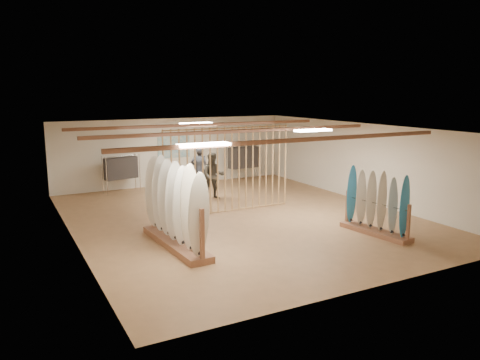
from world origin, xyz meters
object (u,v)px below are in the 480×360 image
rack_right (376,213)px  clothing_rack_a (121,168)px  shopper_a (200,166)px  rack_left (175,217)px  clothing_rack_b (244,157)px  shopper_b (213,173)px

rack_right → clothing_rack_a: size_ratio=1.50×
shopper_a → rack_left: bearing=88.8°
clothing_rack_b → shopper_b: shopper_b is taller
rack_left → shopper_b: (3.11, 4.48, 0.20)m
shopper_b → shopper_a: bearing=112.6°
clothing_rack_b → rack_left: bearing=-133.0°
rack_left → clothing_rack_a: bearing=83.9°
rack_right → clothing_rack_b: size_ratio=1.38×
rack_left → clothing_rack_b: rack_left is taller
rack_left → shopper_a: 6.44m
rack_right → shopper_a: 7.59m
shopper_a → shopper_b: (0.04, -1.18, -0.07)m
rack_right → shopper_a: shopper_a is taller
clothing_rack_b → shopper_b: bearing=-139.9°
shopper_b → rack_right: bearing=-49.9°
clothing_rack_b → shopper_a: 2.98m
clothing_rack_a → rack_left: bearing=-105.7°
rack_left → shopper_a: (3.07, 5.65, 0.27)m
rack_left → rack_right: 5.51m
clothing_rack_b → shopper_a: size_ratio=0.78×
rack_right → clothing_rack_a: rack_right is taller
clothing_rack_b → shopper_a: (-2.67, -1.33, -0.01)m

